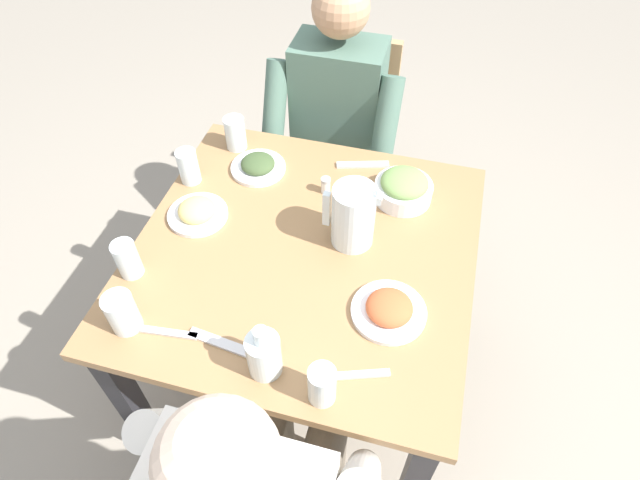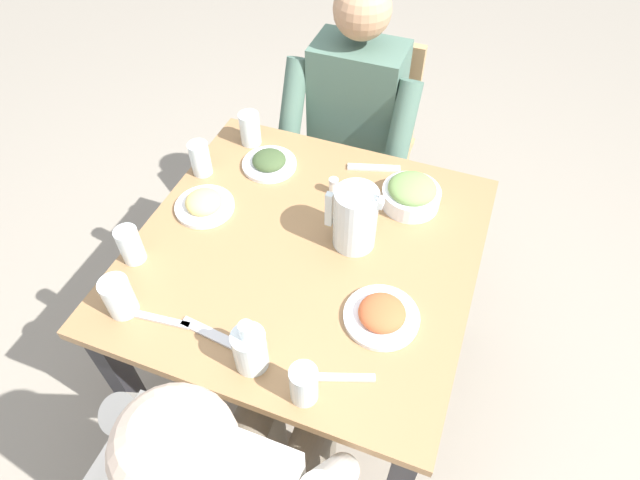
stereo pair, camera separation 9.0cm
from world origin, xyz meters
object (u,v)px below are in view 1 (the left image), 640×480
at_px(water_glass_by_pitcher, 127,259).
at_px(oil_carafe, 264,356).
at_px(water_glass_near_left, 188,166).
at_px(water_glass_center, 235,133).
at_px(plate_rice_curry, 389,309).
at_px(water_glass_far_left, 322,385).
at_px(water_pitcher, 353,216).
at_px(salad_bowl, 404,188).
at_px(salt_shaker, 327,185).
at_px(dining_table, 305,273).
at_px(water_glass_near_right, 122,313).
at_px(chair_near, 343,134).
at_px(diner_near, 331,136).
at_px(plate_dolmas, 258,165).
at_px(plate_fries, 197,212).

bearing_deg(water_glass_by_pitcher, oil_carafe, 158.27).
relative_size(water_glass_near_left, water_glass_center, 1.00).
bearing_deg(plate_rice_curry, oil_carafe, 41.99).
bearing_deg(water_glass_far_left, water_pitcher, -85.12).
height_order(water_pitcher, salad_bowl, water_pitcher).
bearing_deg(salt_shaker, water_glass_far_left, 103.67).
height_order(water_pitcher, water_glass_far_left, water_pitcher).
relative_size(dining_table, water_glass_by_pitcher, 8.54).
xyz_separation_m(water_glass_near_left, water_glass_center, (-0.08, -0.19, 0.00)).
bearing_deg(water_glass_near_right, chair_near, -103.42).
height_order(diner_near, water_glass_far_left, diner_near).
bearing_deg(water_glass_near_left, water_glass_center, -112.32).
bearing_deg(oil_carafe, water_glass_far_left, 167.40).
distance_m(plate_rice_curry, oil_carafe, 0.34).
bearing_deg(plate_dolmas, water_glass_center, -40.12).
height_order(dining_table, plate_rice_curry, plate_rice_curry).
bearing_deg(water_glass_near_right, dining_table, -134.97).
distance_m(salad_bowl, water_glass_by_pitcher, 0.81).
xyz_separation_m(water_glass_by_pitcher, salt_shaker, (-0.43, -0.44, -0.03)).
distance_m(chair_near, salad_bowl, 0.68).
distance_m(water_pitcher, water_glass_by_pitcher, 0.61).
bearing_deg(water_glass_center, water_glass_by_pitcher, 82.05).
distance_m(diner_near, plate_dolmas, 0.38).
bearing_deg(water_glass_center, plate_rice_curry, 139.36).
xyz_separation_m(dining_table, salad_bowl, (-0.23, -0.28, 0.15)).
bearing_deg(water_pitcher, water_glass_center, -33.23).
xyz_separation_m(plate_fries, water_glass_far_left, (-0.50, 0.45, 0.04)).
height_order(water_pitcher, water_glass_by_pitcher, water_pitcher).
distance_m(plate_dolmas, water_glass_by_pitcher, 0.52).
bearing_deg(dining_table, water_pitcher, -149.80).
xyz_separation_m(dining_table, plate_fries, (0.34, -0.04, 0.13)).
xyz_separation_m(dining_table, plate_rice_curry, (-0.27, 0.15, 0.13)).
xyz_separation_m(plate_rice_curry, water_glass_far_left, (0.11, 0.26, 0.04)).
distance_m(water_glass_by_pitcher, water_glass_near_right, 0.17).
distance_m(plate_rice_curry, plate_fries, 0.64).
xyz_separation_m(salad_bowl, oil_carafe, (0.22, 0.65, 0.01)).
bearing_deg(dining_table, water_glass_far_left, 111.64).
bearing_deg(water_pitcher, salt_shaker, -55.50).
bearing_deg(plate_rice_curry, water_glass_center, -40.64).
bearing_deg(water_glass_center, plate_fries, 90.94).
bearing_deg(water_glass_by_pitcher, plate_fries, -109.71).
bearing_deg(salt_shaker, water_glass_by_pitcher, 45.77).
height_order(plate_fries, water_glass_near_left, water_glass_near_left).
relative_size(plate_fries, water_glass_near_right, 1.59).
bearing_deg(diner_near, water_glass_center, 41.27).
bearing_deg(water_glass_near_right, salad_bowl, -132.97).
relative_size(water_pitcher, water_glass_far_left, 1.75).
xyz_separation_m(plate_dolmas, water_glass_near_right, (0.12, 0.64, 0.04)).
relative_size(diner_near, oil_carafe, 7.11).
distance_m(plate_fries, water_glass_far_left, 0.67).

